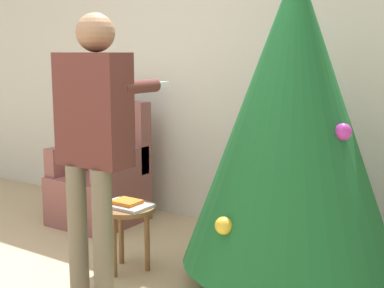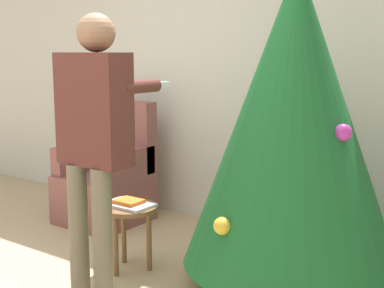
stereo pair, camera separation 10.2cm
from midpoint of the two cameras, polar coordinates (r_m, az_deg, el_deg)
name	(u,v)px [view 2 (the right image)]	position (r m, az deg, el deg)	size (l,w,h in m)	color
wall_back	(219,68)	(4.61, 3.49, 8.09)	(8.00, 0.06, 2.70)	beige
christmas_tree	(293,118)	(3.27, 11.64, 2.76)	(1.33, 1.33, 2.01)	brown
armchair	(108,180)	(4.80, -8.32, -3.85)	(0.66, 0.69, 1.06)	brown
person_standing	(94,130)	(3.17, -9.48, 1.44)	(0.47, 0.57, 1.71)	#6B604C
side_stool	(129,217)	(3.69, -5.94, -7.72)	(0.39, 0.39, 0.45)	brown
laptop	(129,204)	(3.67, -5.96, -6.44)	(0.33, 0.22, 0.02)	silver
book	(129,201)	(3.66, -5.97, -6.11)	(0.18, 0.15, 0.02)	orange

